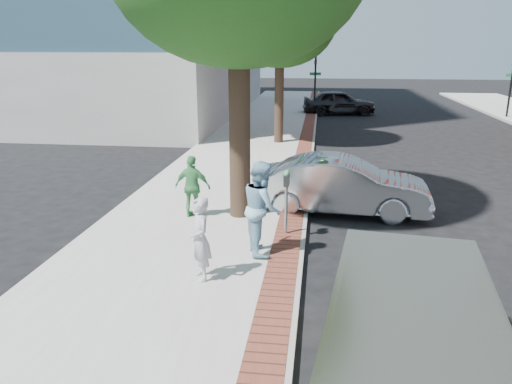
% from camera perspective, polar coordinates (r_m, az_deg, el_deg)
% --- Properties ---
extents(ground, '(120.00, 120.00, 0.00)m').
position_cam_1_polar(ground, '(10.94, -0.26, -6.69)').
color(ground, black).
rests_on(ground, ground).
extents(sidewalk, '(5.00, 60.00, 0.15)m').
position_cam_1_polar(sidewalk, '(18.68, -1.54, 3.35)').
color(sidewalk, '#9E9991').
rests_on(sidewalk, ground).
extents(brick_strip, '(0.60, 60.00, 0.01)m').
position_cam_1_polar(brick_strip, '(18.45, 5.23, 3.38)').
color(brick_strip, brown).
rests_on(brick_strip, sidewalk).
extents(curb, '(0.10, 60.00, 0.15)m').
position_cam_1_polar(curb, '(18.46, 6.31, 3.10)').
color(curb, gray).
rests_on(curb, ground).
extents(office_base, '(18.20, 22.20, 4.00)m').
position_cam_1_polar(office_base, '(35.12, -17.09, 11.96)').
color(office_base, gray).
rests_on(office_base, ground).
extents(signal_near, '(0.70, 0.15, 3.80)m').
position_cam_1_polar(signal_near, '(32.04, 6.78, 12.64)').
color(signal_near, black).
rests_on(signal_near, ground).
extents(signal_far, '(0.70, 0.15, 3.80)m').
position_cam_1_polar(signal_far, '(33.92, 27.17, 11.20)').
color(signal_far, black).
rests_on(signal_far, ground).
extents(tree_far, '(4.80, 4.80, 7.14)m').
position_cam_1_polar(tree_far, '(22.07, 2.77, 19.00)').
color(tree_far, black).
rests_on(tree_far, sidewalk).
extents(parking_meter, '(0.12, 0.32, 1.47)m').
position_cam_1_polar(parking_meter, '(11.15, 3.50, 0.32)').
color(parking_meter, gray).
rests_on(parking_meter, sidewalk).
extents(person_gray, '(0.59, 0.68, 1.56)m').
position_cam_1_polar(person_gray, '(9.09, -6.37, -5.38)').
color(person_gray, '#A9A8AD').
rests_on(person_gray, sidewalk).
extents(person_officer, '(0.97, 1.11, 1.94)m').
position_cam_1_polar(person_officer, '(10.16, 0.67, -1.78)').
color(person_officer, '#86B8CF').
rests_on(person_officer, sidewalk).
extents(person_green, '(0.95, 0.49, 1.56)m').
position_cam_1_polar(person_green, '(12.44, -7.24, 0.61)').
color(person_green, '#459953').
rests_on(person_green, sidewalk).
extents(sedan_silver, '(4.65, 1.92, 1.50)m').
position_cam_1_polar(sedan_silver, '(13.31, 9.78, 0.73)').
color(sedan_silver, '#B0B3B7').
rests_on(sedan_silver, ground).
extents(bg_car, '(4.79, 2.40, 1.57)m').
position_cam_1_polar(bg_car, '(33.00, 9.46, 10.08)').
color(bg_car, black).
rests_on(bg_car, ground).
extents(van, '(2.39, 4.92, 1.75)m').
position_cam_1_polar(van, '(6.13, 17.24, -17.35)').
color(van, gray).
rests_on(van, ground).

